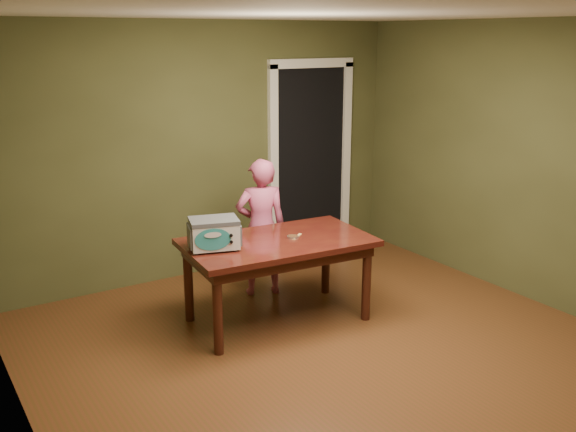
{
  "coord_description": "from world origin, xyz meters",
  "views": [
    {
      "loc": [
        -2.8,
        -3.46,
        2.45
      ],
      "look_at": [
        0.05,
        1.0,
        0.95
      ],
      "focal_mm": 40.0,
      "sensor_mm": 36.0,
      "label": 1
    }
  ],
  "objects": [
    {
      "name": "room_shell",
      "position": [
        0.0,
        0.0,
        1.71
      ],
      "size": [
        4.52,
        5.02,
        2.61
      ],
      "color": "#4C4F2A",
      "rests_on": "ground"
    },
    {
      "name": "baking_pan",
      "position": [
        0.09,
        0.98,
        0.76
      ],
      "size": [
        0.1,
        0.1,
        0.02
      ],
      "color": "silver",
      "rests_on": "dining_table"
    },
    {
      "name": "doorway",
      "position": [
        1.3,
        2.78,
        1.06
      ],
      "size": [
        1.1,
        0.66,
        2.25
      ],
      "color": "black",
      "rests_on": "ground"
    },
    {
      "name": "floor",
      "position": [
        0.0,
        0.0,
        0.0
      ],
      "size": [
        5.0,
        5.0,
        0.0
      ],
      "primitive_type": "plane",
      "color": "#5C2F1A",
      "rests_on": "ground"
    },
    {
      "name": "dining_table",
      "position": [
        -0.05,
        1.02,
        0.65
      ],
      "size": [
        1.67,
        1.04,
        0.75
      ],
      "rotation": [
        0.0,
        0.0,
        -0.09
      ],
      "color": "#3A0F0D",
      "rests_on": "floor"
    },
    {
      "name": "spatula",
      "position": [
        0.14,
        0.98,
        0.75
      ],
      "size": [
        0.16,
        0.13,
        0.01
      ],
      "primitive_type": "cube",
      "rotation": [
        0.0,
        0.0,
        0.65
      ],
      "color": "#E8B865",
      "rests_on": "dining_table"
    },
    {
      "name": "toy_oven",
      "position": [
        -0.61,
        1.08,
        0.89
      ],
      "size": [
        0.47,
        0.38,
        0.26
      ],
      "rotation": [
        0.0,
        0.0,
        -0.29
      ],
      "color": "#4C4F54",
      "rests_on": "dining_table"
    },
    {
      "name": "child",
      "position": [
        0.15,
        1.64,
        0.67
      ],
      "size": [
        0.57,
        0.46,
        1.34
      ],
      "primitive_type": "imported",
      "rotation": [
        0.0,
        0.0,
        2.8
      ],
      "color": "#C14F78",
      "rests_on": "floor"
    }
  ]
}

